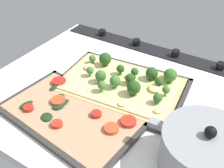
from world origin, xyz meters
The scene contains 7 objects.
ground_plane centered at (0.00, 0.00, -1.50)cm, with size 77.59×64.01×3.00cm, color silver.
stove_control_panel centered at (0.00, -28.50, 0.55)cm, with size 74.49×7.00×2.60cm.
baking_tray_front centered at (-0.41, -2.76, 0.37)cm, with size 39.79×28.52×1.30cm.
broccoli_pizza centered at (-1.09, -3.47, 2.10)cm, with size 37.18×25.91×5.92cm.
baking_tray_back centered at (4.63, 14.79, 0.38)cm, with size 38.84×25.83×1.30cm.
veggie_pizza_back centered at (4.76, 14.51, 1.10)cm, with size 36.19×23.18×1.90cm.
cooking_pot centered at (-28.83, 12.49, 5.05)cm, with size 25.14×18.30×12.39cm.
Camera 1 is at (-30.78, 51.60, 48.86)cm, focal length 42.07 mm.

